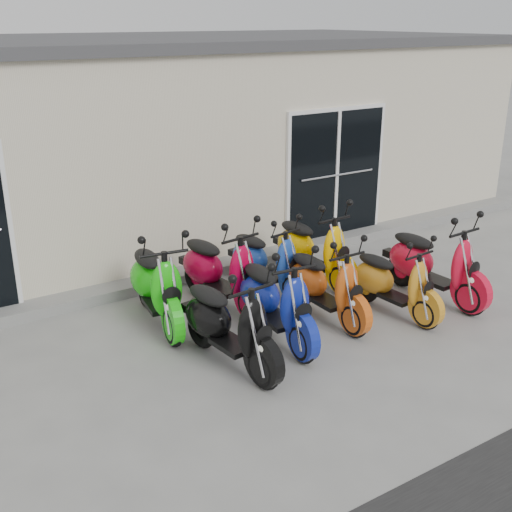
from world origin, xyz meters
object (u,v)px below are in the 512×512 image
object	(u,v)px
scooter_front_orange_a	(326,275)
scooter_front_orange_b	(395,273)
scooter_back_blue	(267,252)
scooter_front_blue	(276,290)
scooter_back_yellow	(314,240)
scooter_front_red	(436,254)
scooter_front_black	(229,313)
scooter_back_green	(156,274)
scooter_back_red	(221,260)

from	to	relation	value
scooter_front_orange_a	scooter_front_orange_b	distance (m)	0.93
scooter_front_orange_b	scooter_back_blue	world-z (taller)	scooter_back_blue
scooter_front_blue	scooter_back_yellow	size ratio (longest dim) A/B	0.99
scooter_front_red	scooter_front_black	bearing A→B (deg)	177.83
scooter_back_blue	scooter_back_yellow	world-z (taller)	scooter_back_yellow
scooter_front_orange_b	scooter_back_blue	bearing A→B (deg)	118.84
scooter_front_orange_a	scooter_front_red	bearing A→B (deg)	-10.30
scooter_front_orange_a	scooter_back_blue	world-z (taller)	scooter_front_orange_a
scooter_front_black	scooter_front_orange_a	xyz separation A→B (m)	(1.63, 0.34, -0.04)
scooter_front_orange_a	scooter_back_blue	distance (m)	1.16
scooter_front_blue	scooter_back_green	size ratio (longest dim) A/B	0.96
scooter_front_black	scooter_front_orange_a	bearing A→B (deg)	5.96
scooter_front_red	scooter_back_green	world-z (taller)	scooter_back_green
scooter_front_orange_a	scooter_front_black	bearing A→B (deg)	-168.22
scooter_front_orange_a	scooter_back_green	xyz separation A→B (m)	(-1.87, 1.05, 0.07)
scooter_back_green	scooter_back_blue	bearing A→B (deg)	11.74
scooter_front_black	scooter_back_green	size ratio (longest dim) A/B	0.96
scooter_front_orange_a	scooter_back_green	world-z (taller)	scooter_back_green
scooter_front_orange_b	scooter_front_red	size ratio (longest dim) A/B	0.86
scooter_back_green	scooter_front_blue	bearing A→B (deg)	-40.77
scooter_front_orange_b	scooter_front_red	distance (m)	0.81
scooter_back_green	scooter_back_yellow	distance (m)	2.50
scooter_front_blue	scooter_front_red	xyz separation A→B (m)	(2.51, -0.18, 0.01)
scooter_back_green	scooter_back_red	bearing A→B (deg)	8.90
scooter_front_orange_b	scooter_front_blue	bearing A→B (deg)	167.72
scooter_front_orange_a	scooter_back_red	xyz separation A→B (m)	(-0.93, 1.06, 0.06)
scooter_front_black	scooter_front_blue	xyz separation A→B (m)	(0.78, 0.22, 0.00)
scooter_front_orange_b	scooter_front_red	xyz separation A→B (m)	(0.80, 0.06, 0.09)
scooter_front_blue	scooter_back_red	xyz separation A→B (m)	(-0.08, 1.18, 0.02)
scooter_back_red	scooter_back_yellow	world-z (taller)	scooter_back_red
scooter_front_blue	scooter_front_orange_b	distance (m)	1.73
scooter_front_orange_b	scooter_back_red	size ratio (longest dim) A/B	0.86
scooter_front_orange_b	scooter_back_blue	distance (m)	1.81
scooter_front_red	scooter_back_blue	size ratio (longest dim) A/B	1.11
scooter_front_orange_a	scooter_back_green	bearing A→B (deg)	150.63
scooter_back_green	scooter_back_blue	world-z (taller)	scooter_back_green
scooter_back_blue	scooter_front_orange_a	bearing A→B (deg)	-91.64
scooter_front_blue	scooter_back_red	world-z (taller)	scooter_back_red
scooter_back_green	scooter_back_yellow	world-z (taller)	scooter_back_green
scooter_back_yellow	scooter_front_blue	bearing A→B (deg)	-144.36
scooter_front_blue	scooter_back_yellow	bearing A→B (deg)	43.36
scooter_front_orange_b	scooter_front_black	bearing A→B (deg)	175.36
scooter_front_blue	scooter_front_red	distance (m)	2.51
scooter_front_blue	scooter_back_red	bearing A→B (deg)	98.41
scooter_back_green	scooter_back_blue	xyz separation A→B (m)	(1.73, 0.11, -0.08)
scooter_back_yellow	scooter_front_black	bearing A→B (deg)	-151.12
scooter_front_blue	scooter_front_orange_b	size ratio (longest dim) A/B	1.14
scooter_back_red	scooter_front_orange_a	bearing A→B (deg)	-56.53
scooter_front_blue	scooter_front_orange_b	xyz separation A→B (m)	(1.71, -0.24, -0.08)
scooter_front_red	scooter_back_red	xyz separation A→B (m)	(-2.59, 1.36, 0.00)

